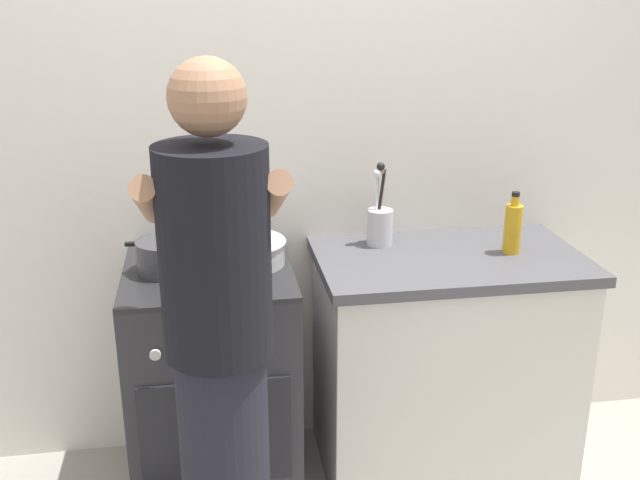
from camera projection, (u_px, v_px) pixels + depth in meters
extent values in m
cube|color=silver|center=(342.00, 147.00, 2.92)|extent=(3.20, 0.10, 2.50)
cube|color=silver|center=(444.00, 367.00, 2.91)|extent=(0.96, 0.56, 0.86)
cube|color=#4C4C51|center=(450.00, 261.00, 2.77)|extent=(1.00, 0.60, 0.04)
cube|color=#2D2D33|center=(214.00, 383.00, 2.78)|extent=(0.60, 0.60, 0.88)
cube|color=#232326|center=(208.00, 272.00, 2.63)|extent=(0.60, 0.60, 0.02)
cube|color=black|center=(216.00, 434.00, 2.50)|extent=(0.51, 0.01, 0.40)
cylinder|color=silver|center=(155.00, 355.00, 2.36)|extent=(0.04, 0.01, 0.04)
cylinder|color=silver|center=(212.00, 351.00, 2.39)|extent=(0.04, 0.01, 0.04)
cylinder|color=silver|center=(267.00, 347.00, 2.41)|extent=(0.04, 0.01, 0.04)
cylinder|color=#38383D|center=(167.00, 256.00, 2.59)|extent=(0.21, 0.21, 0.11)
cube|color=black|center=(130.00, 244.00, 2.56)|extent=(0.04, 0.02, 0.01)
cube|color=black|center=(201.00, 240.00, 2.59)|extent=(0.04, 0.02, 0.01)
cylinder|color=#B7B7BC|center=(246.00, 252.00, 2.67)|extent=(0.28, 0.28, 0.09)
torus|color=#B7B7BC|center=(246.00, 242.00, 2.65)|extent=(0.29, 0.29, 0.01)
cylinder|color=silver|center=(380.00, 227.00, 2.86)|extent=(0.10, 0.10, 0.14)
cylinder|color=#9E7547|center=(380.00, 207.00, 2.84)|extent=(0.04, 0.02, 0.26)
sphere|color=#9E7547|center=(381.00, 171.00, 2.80)|extent=(0.03, 0.03, 0.03)
cylinder|color=black|center=(380.00, 205.00, 2.84)|extent=(0.04, 0.01, 0.28)
sphere|color=black|center=(381.00, 166.00, 2.78)|extent=(0.03, 0.03, 0.03)
cylinder|color=silver|center=(376.00, 208.00, 2.83)|extent=(0.03, 0.06, 0.25)
sphere|color=silver|center=(377.00, 173.00, 2.79)|extent=(0.03, 0.03, 0.03)
cylinder|color=gold|center=(513.00, 229.00, 2.76)|extent=(0.07, 0.07, 0.19)
cylinder|color=gold|center=(515.00, 201.00, 2.72)|extent=(0.03, 0.03, 0.04)
cylinder|color=black|center=(516.00, 194.00, 2.72)|extent=(0.03, 0.03, 0.02)
cylinder|color=black|center=(215.00, 253.00, 1.95)|extent=(0.30, 0.30, 0.58)
sphere|color=#A07254|center=(207.00, 97.00, 1.82)|extent=(0.20, 0.20, 0.20)
cylinder|color=#A07254|center=(149.00, 201.00, 2.02)|extent=(0.07, 0.41, 0.24)
cylinder|color=#A07254|center=(273.00, 196.00, 2.07)|extent=(0.07, 0.41, 0.24)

